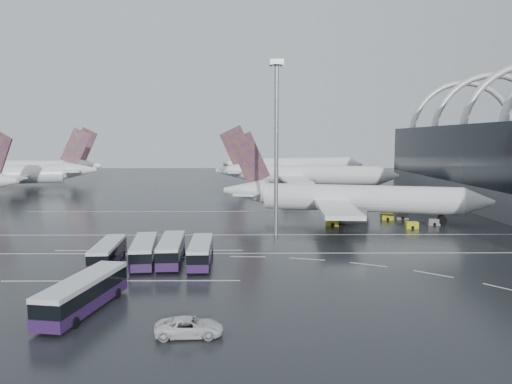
{
  "coord_description": "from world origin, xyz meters",
  "views": [
    {
      "loc": [
        -8.65,
        -73.09,
        16.58
      ],
      "look_at": [
        -7.87,
        16.43,
        7.0
      ],
      "focal_mm": 35.0,
      "sensor_mm": 36.0,
      "label": 1
    }
  ],
  "objects_px": {
    "airliner_main": "(346,199)",
    "bus_row_near_a": "(108,253)",
    "bus_row_near_c": "(171,249)",
    "gse_cart_belly_a": "(412,225)",
    "gse_cart_belly_d": "(433,222)",
    "gse_cart_belly_c": "(332,222)",
    "jet_remote_mid": "(23,174)",
    "van_curve_a": "(189,327)",
    "bus_row_near_d": "(201,252)",
    "floodlight_mast": "(276,126)",
    "jet_remote_far": "(41,169)",
    "airliner_gate_b": "(302,175)",
    "airliner_gate_c": "(294,166)",
    "gse_cart_belly_b": "(402,216)",
    "bus_row_far_a": "(84,293)",
    "bus_row_near_b": "(144,251)",
    "gse_cart_belly_e": "(387,217)"
  },
  "relations": [
    {
      "from": "bus_row_near_c",
      "to": "gse_cart_belly_a",
      "type": "bearing_deg",
      "value": -62.22
    },
    {
      "from": "van_curve_a",
      "to": "jet_remote_far",
      "type": "bearing_deg",
      "value": 23.1
    },
    {
      "from": "bus_row_near_c",
      "to": "gse_cart_belly_a",
      "type": "distance_m",
      "value": 47.7
    },
    {
      "from": "airliner_gate_b",
      "to": "floodlight_mast",
      "type": "height_order",
      "value": "floodlight_mast"
    },
    {
      "from": "jet_remote_mid",
      "to": "bus_row_near_b",
      "type": "distance_m",
      "value": 111.3
    },
    {
      "from": "airliner_gate_c",
      "to": "jet_remote_far",
      "type": "relative_size",
      "value": 1.26
    },
    {
      "from": "airliner_gate_c",
      "to": "bus_row_near_a",
      "type": "distance_m",
      "value": 141.97
    },
    {
      "from": "airliner_gate_b",
      "to": "airliner_gate_c",
      "type": "bearing_deg",
      "value": 98.42
    },
    {
      "from": "airliner_gate_c",
      "to": "gse_cart_belly_a",
      "type": "xyz_separation_m",
      "value": [
        12.72,
        -110.93,
        -4.86
      ]
    },
    {
      "from": "bus_row_near_b",
      "to": "gse_cart_belly_d",
      "type": "xyz_separation_m",
      "value": [
        49.5,
        29.17,
        -1.06
      ]
    },
    {
      "from": "bus_row_near_a",
      "to": "bus_row_far_a",
      "type": "relative_size",
      "value": 0.89
    },
    {
      "from": "bus_row_near_a",
      "to": "bus_row_near_c",
      "type": "height_order",
      "value": "bus_row_near_c"
    },
    {
      "from": "gse_cart_belly_c",
      "to": "gse_cart_belly_a",
      "type": "bearing_deg",
      "value": -13.21
    },
    {
      "from": "bus_row_near_d",
      "to": "floodlight_mast",
      "type": "relative_size",
      "value": 0.41
    },
    {
      "from": "bus_row_near_d",
      "to": "gse_cart_belly_d",
      "type": "bearing_deg",
      "value": -56.75
    },
    {
      "from": "gse_cart_belly_a",
      "to": "gse_cart_belly_e",
      "type": "bearing_deg",
      "value": 100.99
    },
    {
      "from": "airliner_gate_b",
      "to": "bus_row_near_a",
      "type": "relative_size",
      "value": 4.77
    },
    {
      "from": "jet_remote_far",
      "to": "bus_row_near_d",
      "type": "relative_size",
      "value": 3.93
    },
    {
      "from": "jet_remote_far",
      "to": "gse_cart_belly_a",
      "type": "xyz_separation_m",
      "value": [
        108.77,
        -96.43,
        -4.78
      ]
    },
    {
      "from": "gse_cart_belly_a",
      "to": "gse_cart_belly_e",
      "type": "xyz_separation_m",
      "value": [
        -1.92,
        9.89,
        0.03
      ]
    },
    {
      "from": "bus_row_near_b",
      "to": "bus_row_far_a",
      "type": "height_order",
      "value": "bus_row_far_a"
    },
    {
      "from": "airliner_main",
      "to": "bus_row_near_a",
      "type": "height_order",
      "value": "airliner_main"
    },
    {
      "from": "airliner_main",
      "to": "airliner_gate_b",
      "type": "distance_m",
      "value": 58.17
    },
    {
      "from": "airliner_main",
      "to": "bus_row_near_c",
      "type": "xyz_separation_m",
      "value": [
        -29.95,
        -33.4,
        -2.82
      ]
    },
    {
      "from": "airliner_main",
      "to": "gse_cart_belly_e",
      "type": "distance_m",
      "value": 9.67
    },
    {
      "from": "gse_cart_belly_c",
      "to": "bus_row_near_a",
      "type": "bearing_deg",
      "value": -139.24
    },
    {
      "from": "jet_remote_mid",
      "to": "jet_remote_far",
      "type": "xyz_separation_m",
      "value": [
        -5.84,
        27.58,
        0.14
      ]
    },
    {
      "from": "bus_row_near_a",
      "to": "floodlight_mast",
      "type": "distance_m",
      "value": 36.07
    },
    {
      "from": "airliner_main",
      "to": "airliner_gate_c",
      "type": "bearing_deg",
      "value": 105.75
    },
    {
      "from": "jet_remote_mid",
      "to": "van_curve_a",
      "type": "relative_size",
      "value": 8.07
    },
    {
      "from": "jet_remote_mid",
      "to": "gse_cart_belly_e",
      "type": "xyz_separation_m",
      "value": [
        101.01,
        -58.97,
        -4.61
      ]
    },
    {
      "from": "van_curve_a",
      "to": "gse_cart_belly_a",
      "type": "distance_m",
      "value": 61.44
    },
    {
      "from": "airliner_gate_c",
      "to": "jet_remote_mid",
      "type": "xyz_separation_m",
      "value": [
        -90.21,
        -42.07,
        -0.22
      ]
    },
    {
      "from": "gse_cart_belly_b",
      "to": "gse_cart_belly_d",
      "type": "xyz_separation_m",
      "value": [
        3.98,
        -7.09,
        -0.05
      ]
    },
    {
      "from": "airliner_main",
      "to": "jet_remote_mid",
      "type": "height_order",
      "value": "jet_remote_mid"
    },
    {
      "from": "van_curve_a",
      "to": "floodlight_mast",
      "type": "bearing_deg",
      "value": -15.34
    },
    {
      "from": "airliner_main",
      "to": "gse_cart_belly_c",
      "type": "distance_m",
      "value": 7.31
    },
    {
      "from": "bus_row_near_a",
      "to": "jet_remote_mid",
      "type": "bearing_deg",
      "value": 25.92
    },
    {
      "from": "airliner_gate_b",
      "to": "bus_row_near_d",
      "type": "bearing_deg",
      "value": -93.96
    },
    {
      "from": "bus_row_near_a",
      "to": "gse_cart_belly_b",
      "type": "height_order",
      "value": "bus_row_near_a"
    },
    {
      "from": "bus_row_far_a",
      "to": "gse_cart_belly_b",
      "type": "relative_size",
      "value": 5.56
    },
    {
      "from": "jet_remote_far",
      "to": "airliner_gate_c",
      "type": "bearing_deg",
      "value": -169.18
    },
    {
      "from": "jet_remote_mid",
      "to": "bus_row_far_a",
      "type": "relative_size",
      "value": 3.4
    },
    {
      "from": "gse_cart_belly_a",
      "to": "gse_cart_belly_c",
      "type": "height_order",
      "value": "gse_cart_belly_c"
    },
    {
      "from": "bus_row_far_a",
      "to": "floodlight_mast",
      "type": "relative_size",
      "value": 0.46
    },
    {
      "from": "gse_cart_belly_a",
      "to": "gse_cart_belly_d",
      "type": "relative_size",
      "value": 1.0
    },
    {
      "from": "bus_row_near_a",
      "to": "van_curve_a",
      "type": "bearing_deg",
      "value": -154.13
    },
    {
      "from": "airliner_gate_c",
      "to": "bus_row_near_c",
      "type": "bearing_deg",
      "value": -119.81
    },
    {
      "from": "bus_row_near_a",
      "to": "gse_cart_belly_e",
      "type": "bearing_deg",
      "value": -55.99
    },
    {
      "from": "airliner_main",
      "to": "gse_cart_belly_c",
      "type": "relative_size",
      "value": 22.58
    }
  ]
}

